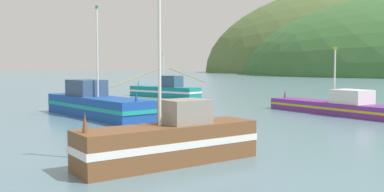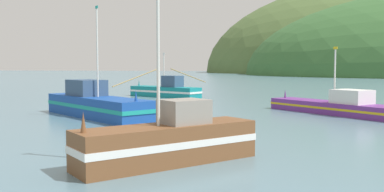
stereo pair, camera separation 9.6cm
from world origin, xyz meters
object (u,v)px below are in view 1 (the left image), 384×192
at_px(fishing_boat_brown, 171,141).
at_px(fishing_boat_purple, 338,106).
at_px(fishing_boat_blue, 95,104).
at_px(fishing_boat_teal, 165,90).

bearing_deg(fishing_boat_brown, fishing_boat_purple, -161.16).
bearing_deg(fishing_boat_purple, fishing_boat_blue, 62.12).
xyz_separation_m(fishing_boat_teal, fishing_boat_brown, (11.35, -32.65, 0.06)).
distance_m(fishing_boat_purple, fishing_boat_teal, 23.08).
bearing_deg(fishing_boat_brown, fishing_boat_blue, -102.26).
relative_size(fishing_boat_teal, fishing_boat_blue, 1.37).
relative_size(fishing_boat_purple, fishing_boat_brown, 1.33).
bearing_deg(fishing_boat_purple, fishing_boat_brown, 111.13).
height_order(fishing_boat_purple, fishing_boat_blue, fishing_boat_blue).
height_order(fishing_boat_teal, fishing_boat_brown, fishing_boat_brown).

